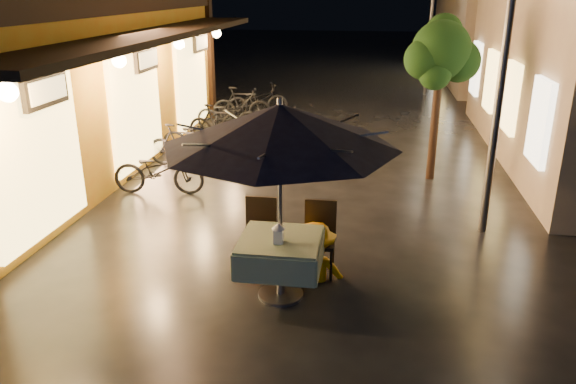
% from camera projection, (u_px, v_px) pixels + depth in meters
% --- Properties ---
extents(ground, '(90.00, 90.00, 0.00)m').
position_uv_depth(ground, '(271.00, 277.00, 7.38)').
color(ground, black).
rests_on(ground, ground).
extents(street_tree, '(1.43, 1.20, 3.15)m').
position_uv_depth(street_tree, '(442.00, 55.00, 10.40)').
color(street_tree, black).
rests_on(street_tree, ground).
extents(streetlamp_near, '(0.36, 0.36, 4.23)m').
position_uv_depth(streetlamp_near, '(507.00, 39.00, 7.81)').
color(streetlamp_near, '#59595E').
rests_on(streetlamp_near, ground).
extents(streetlamp_far, '(0.36, 0.36, 4.23)m').
position_uv_depth(streetlamp_far, '(432.00, 9.00, 18.95)').
color(streetlamp_far, '#59595E').
rests_on(streetlamp_far, ground).
extents(cafe_table, '(0.99, 0.99, 0.78)m').
position_uv_depth(cafe_table, '(280.00, 253.00, 6.75)').
color(cafe_table, '#59595E').
rests_on(cafe_table, ground).
extents(patio_umbrella, '(2.73, 2.73, 2.46)m').
position_uv_depth(patio_umbrella, '(280.00, 126.00, 6.21)').
color(patio_umbrella, '#59595E').
rests_on(patio_umbrella, ground).
extents(cafe_chair_left, '(0.42, 0.42, 0.97)m').
position_uv_depth(cafe_chair_left, '(260.00, 230.00, 7.50)').
color(cafe_chair_left, black).
rests_on(cafe_chair_left, ground).
extents(cafe_chair_right, '(0.42, 0.42, 0.97)m').
position_uv_depth(cafe_chair_right, '(320.00, 234.00, 7.39)').
color(cafe_chair_right, black).
rests_on(cafe_chair_right, ground).
extents(table_lantern, '(0.16, 0.16, 0.25)m').
position_uv_depth(table_lantern, '(278.00, 232.00, 6.51)').
color(table_lantern, white).
rests_on(table_lantern, cafe_table).
extents(person_orange, '(0.83, 0.74, 1.42)m').
position_uv_depth(person_orange, '(259.00, 223.00, 7.30)').
color(person_orange, '#B95128').
rests_on(person_orange, ground).
extents(person_yellow, '(1.07, 0.79, 1.49)m').
position_uv_depth(person_yellow, '(315.00, 225.00, 7.14)').
color(person_yellow, '#FFA800').
rests_on(person_yellow, ground).
extents(bicycle_0, '(1.71, 0.73, 0.87)m').
position_uv_depth(bicycle_0, '(159.00, 171.00, 10.26)').
color(bicycle_0, black).
rests_on(bicycle_0, ground).
extents(bicycle_1, '(1.53, 0.52, 0.90)m').
position_uv_depth(bicycle_1, '(181.00, 145.00, 11.85)').
color(bicycle_1, black).
rests_on(bicycle_1, ground).
extents(bicycle_2, '(1.67, 0.81, 0.84)m').
position_uv_depth(bicycle_2, '(198.00, 136.00, 12.69)').
color(bicycle_2, black).
rests_on(bicycle_2, ground).
extents(bicycle_3, '(1.64, 0.71, 0.95)m').
position_uv_depth(bicycle_3, '(219.00, 124.00, 13.56)').
color(bicycle_3, black).
rests_on(bicycle_3, ground).
extents(bicycle_4, '(1.83, 0.86, 0.92)m').
position_uv_depth(bicycle_4, '(228.00, 115.00, 14.66)').
color(bicycle_4, black).
rests_on(bicycle_4, ground).
extents(bicycle_5, '(1.69, 0.55, 1.00)m').
position_uv_depth(bicycle_5, '(242.00, 105.00, 15.68)').
color(bicycle_5, black).
rests_on(bicycle_5, ground).
extents(bicycle_6, '(1.91, 1.34, 0.95)m').
position_uv_depth(bicycle_6, '(257.00, 100.00, 16.44)').
color(bicycle_6, black).
rests_on(bicycle_6, ground).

